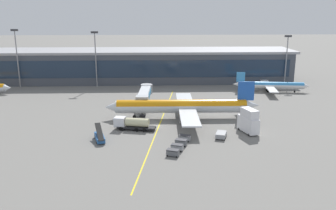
{
  "coord_description": "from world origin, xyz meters",
  "views": [
    {
      "loc": [
        0.29,
        -92.94,
        30.64
      ],
      "look_at": [
        3.96,
        4.7,
        4.5
      ],
      "focal_mm": 38.61,
      "sensor_mm": 36.0,
      "label": 1
    }
  ],
  "objects_px": {
    "pushback_tug": "(221,135)",
    "belt_loader": "(100,137)",
    "fuel_tanker": "(132,123)",
    "baggage_cart_3": "(185,138)",
    "baggage_cart_2": "(181,142)",
    "main_airliner": "(183,106)",
    "baggage_cart_0": "(173,153)",
    "commuter_jet_near": "(271,85)",
    "catering_lift": "(249,121)",
    "baggage_cart_1": "(177,147)"
  },
  "relations": [
    {
      "from": "pushback_tug",
      "to": "belt_loader",
      "type": "bearing_deg",
      "value": -178.47
    },
    {
      "from": "fuel_tanker",
      "to": "baggage_cart_3",
      "type": "relative_size",
      "value": 3.67
    },
    {
      "from": "baggage_cart_2",
      "to": "baggage_cart_3",
      "type": "xyz_separation_m",
      "value": [
        1.1,
        3.01,
        0.0
      ]
    },
    {
      "from": "main_airliner",
      "to": "baggage_cart_3",
      "type": "relative_size",
      "value": 14.74
    },
    {
      "from": "main_airliner",
      "to": "baggage_cart_3",
      "type": "xyz_separation_m",
      "value": [
        -0.87,
        -18.59,
        -2.77
      ]
    },
    {
      "from": "belt_loader",
      "to": "baggage_cart_0",
      "type": "height_order",
      "value": "belt_loader"
    },
    {
      "from": "main_airliner",
      "to": "pushback_tug",
      "type": "relative_size",
      "value": 10.27
    },
    {
      "from": "main_airliner",
      "to": "baggage_cart_2",
      "type": "height_order",
      "value": "main_airliner"
    },
    {
      "from": "commuter_jet_near",
      "to": "catering_lift",
      "type": "bearing_deg",
      "value": -113.84
    },
    {
      "from": "baggage_cart_3",
      "to": "commuter_jet_near",
      "type": "bearing_deg",
      "value": 54.3
    },
    {
      "from": "commuter_jet_near",
      "to": "baggage_cart_0",
      "type": "bearing_deg",
      "value": -123.66
    },
    {
      "from": "baggage_cart_0",
      "to": "main_airliner",
      "type": "bearing_deg",
      "value": 81.43
    },
    {
      "from": "pushback_tug",
      "to": "baggage_cart_1",
      "type": "height_order",
      "value": "baggage_cart_1"
    },
    {
      "from": "belt_loader",
      "to": "baggage_cart_0",
      "type": "bearing_deg",
      "value": -30.07
    },
    {
      "from": "belt_loader",
      "to": "baggage_cart_2",
      "type": "bearing_deg",
      "value": -11.36
    },
    {
      "from": "commuter_jet_near",
      "to": "main_airliner",
      "type": "bearing_deg",
      "value": -137.68
    },
    {
      "from": "fuel_tanker",
      "to": "commuter_jet_near",
      "type": "xyz_separation_m",
      "value": [
        50.08,
        42.74,
        0.8
      ]
    },
    {
      "from": "fuel_tanker",
      "to": "baggage_cart_1",
      "type": "bearing_deg",
      "value": -53.63
    },
    {
      "from": "baggage_cart_1",
      "to": "baggage_cart_2",
      "type": "bearing_deg",
      "value": 69.93
    },
    {
      "from": "pushback_tug",
      "to": "commuter_jet_near",
      "type": "height_order",
      "value": "commuter_jet_near"
    },
    {
      "from": "catering_lift",
      "to": "fuel_tanker",
      "type": "bearing_deg",
      "value": 173.61
    },
    {
      "from": "main_airliner",
      "to": "fuel_tanker",
      "type": "bearing_deg",
      "value": -144.81
    },
    {
      "from": "baggage_cart_0",
      "to": "commuter_jet_near",
      "type": "height_order",
      "value": "commuter_jet_near"
    },
    {
      "from": "baggage_cart_3",
      "to": "main_airliner",
      "type": "bearing_deg",
      "value": 87.33
    },
    {
      "from": "catering_lift",
      "to": "baggage_cart_1",
      "type": "distance_m",
      "value": 22.17
    },
    {
      "from": "commuter_jet_near",
      "to": "belt_loader",
      "type": "bearing_deg",
      "value": -138.57
    },
    {
      "from": "catering_lift",
      "to": "baggage_cart_0",
      "type": "distance_m",
      "value": 24.74
    },
    {
      "from": "main_airliner",
      "to": "catering_lift",
      "type": "bearing_deg",
      "value": -39.82
    },
    {
      "from": "fuel_tanker",
      "to": "catering_lift",
      "type": "relative_size",
      "value": 1.53
    },
    {
      "from": "pushback_tug",
      "to": "baggage_cart_2",
      "type": "height_order",
      "value": "baggage_cart_2"
    },
    {
      "from": "catering_lift",
      "to": "baggage_cart_1",
      "type": "height_order",
      "value": "catering_lift"
    },
    {
      "from": "baggage_cart_1",
      "to": "main_airliner",
      "type": "bearing_deg",
      "value": 82.9
    },
    {
      "from": "baggage_cart_2",
      "to": "commuter_jet_near",
      "type": "relative_size",
      "value": 0.1
    },
    {
      "from": "baggage_cart_0",
      "to": "baggage_cart_2",
      "type": "height_order",
      "value": "same"
    },
    {
      "from": "belt_loader",
      "to": "baggage_cart_2",
      "type": "distance_m",
      "value": 19.65
    },
    {
      "from": "fuel_tanker",
      "to": "belt_loader",
      "type": "xyz_separation_m",
      "value": [
        -7.29,
        -7.9,
        -0.76
      ]
    },
    {
      "from": "belt_loader",
      "to": "commuter_jet_near",
      "type": "bearing_deg",
      "value": 41.43
    },
    {
      "from": "fuel_tanker",
      "to": "baggage_cart_0",
      "type": "relative_size",
      "value": 3.67
    },
    {
      "from": "baggage_cart_1",
      "to": "baggage_cart_3",
      "type": "bearing_deg",
      "value": 69.93
    },
    {
      "from": "belt_loader",
      "to": "baggage_cart_3",
      "type": "bearing_deg",
      "value": -2.43
    },
    {
      "from": "baggage_cart_0",
      "to": "baggage_cart_2",
      "type": "bearing_deg",
      "value": 69.93
    },
    {
      "from": "pushback_tug",
      "to": "main_airliner",
      "type": "bearing_deg",
      "value": 115.7
    },
    {
      "from": "fuel_tanker",
      "to": "catering_lift",
      "type": "xyz_separation_m",
      "value": [
        29.73,
        -3.33,
        1.32
      ]
    },
    {
      "from": "catering_lift",
      "to": "belt_loader",
      "type": "bearing_deg",
      "value": -172.97
    },
    {
      "from": "pushback_tug",
      "to": "baggage_cart_0",
      "type": "distance_m",
      "value": 16.29
    },
    {
      "from": "fuel_tanker",
      "to": "belt_loader",
      "type": "height_order",
      "value": "belt_loader"
    },
    {
      "from": "baggage_cart_0",
      "to": "fuel_tanker",
      "type": "bearing_deg",
      "value": 118.82
    },
    {
      "from": "belt_loader",
      "to": "baggage_cart_3",
      "type": "height_order",
      "value": "belt_loader"
    },
    {
      "from": "main_airliner",
      "to": "belt_loader",
      "type": "distance_m",
      "value": 27.78
    },
    {
      "from": "main_airliner",
      "to": "fuel_tanker",
      "type": "xyz_separation_m",
      "value": [
        -13.94,
        -9.83,
        -1.81
      ]
    }
  ]
}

